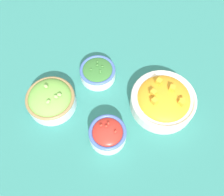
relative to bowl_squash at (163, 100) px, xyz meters
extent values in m
plane|color=#337F75|center=(0.12, -0.12, -0.04)|extent=(3.00, 3.00, 0.00)
cylinder|color=silver|center=(0.00, 0.00, -0.01)|extent=(0.22, 0.22, 0.05)
torus|color=silver|center=(0.00, 0.00, 0.01)|extent=(0.22, 0.22, 0.01)
ellipsoid|color=orange|center=(0.00, 0.00, 0.01)|extent=(0.17, 0.17, 0.05)
cube|color=#F4A828|center=(-0.02, -0.05, 0.04)|extent=(0.02, 0.02, 0.02)
cube|color=#F4A828|center=(-0.03, 0.00, 0.04)|extent=(0.02, 0.02, 0.02)
cube|color=#F4A828|center=(-0.02, 0.05, 0.04)|extent=(0.02, 0.02, 0.02)
cube|color=#F4A828|center=(-0.02, 0.05, 0.04)|extent=(0.02, 0.02, 0.02)
cube|color=#F4A828|center=(0.04, 0.00, 0.04)|extent=(0.02, 0.02, 0.02)
cube|color=#F4A828|center=(0.03, -0.03, 0.04)|extent=(0.02, 0.02, 0.02)
cylinder|color=white|center=(0.22, -0.03, -0.01)|extent=(0.12, 0.12, 0.05)
torus|color=#4766B7|center=(0.22, -0.03, 0.02)|extent=(0.12, 0.12, 0.01)
ellipsoid|color=red|center=(0.22, -0.03, 0.02)|extent=(0.09, 0.09, 0.03)
ellipsoid|color=red|center=(0.20, -0.01, 0.03)|extent=(0.01, 0.01, 0.01)
ellipsoid|color=red|center=(0.21, -0.04, 0.03)|extent=(0.01, 0.01, 0.01)
ellipsoid|color=red|center=(0.20, -0.04, 0.03)|extent=(0.01, 0.01, 0.01)
ellipsoid|color=red|center=(0.22, -0.05, 0.03)|extent=(0.01, 0.01, 0.01)
cylinder|color=silver|center=(0.29, -0.24, -0.01)|extent=(0.16, 0.16, 0.05)
torus|color=#997A4C|center=(0.29, -0.24, 0.01)|extent=(0.16, 0.16, 0.01)
ellipsoid|color=#7ABC4C|center=(0.29, -0.24, 0.01)|extent=(0.14, 0.14, 0.06)
ellipsoid|color=#99D166|center=(0.26, -0.21, 0.05)|extent=(0.02, 0.02, 0.01)
ellipsoid|color=#99D166|center=(0.28, -0.26, 0.05)|extent=(0.02, 0.02, 0.01)
ellipsoid|color=#99D166|center=(0.27, -0.21, 0.05)|extent=(0.02, 0.02, 0.01)
ellipsoid|color=#99D166|center=(0.30, -0.21, 0.05)|extent=(0.02, 0.02, 0.01)
cylinder|color=white|center=(0.10, -0.23, -0.02)|extent=(0.13, 0.13, 0.04)
torus|color=#4766B7|center=(0.10, -0.23, 0.01)|extent=(0.13, 0.13, 0.01)
ellipsoid|color=#387533|center=(0.10, -0.23, 0.01)|extent=(0.11, 0.11, 0.02)
ellipsoid|color=#47893D|center=(0.10, -0.21, 0.02)|extent=(0.01, 0.01, 0.01)
ellipsoid|color=#47893D|center=(0.12, -0.24, 0.02)|extent=(0.01, 0.01, 0.01)
ellipsoid|color=#47893D|center=(0.08, -0.22, 0.02)|extent=(0.01, 0.01, 0.01)
ellipsoid|color=#47893D|center=(0.10, -0.21, 0.02)|extent=(0.01, 0.01, 0.01)
ellipsoid|color=#47893D|center=(0.08, -0.25, 0.02)|extent=(0.01, 0.01, 0.01)
ellipsoid|color=#47893D|center=(0.09, -0.24, 0.02)|extent=(0.01, 0.01, 0.01)
camera|label=1|loc=(0.37, 0.18, 0.73)|focal=40.00mm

